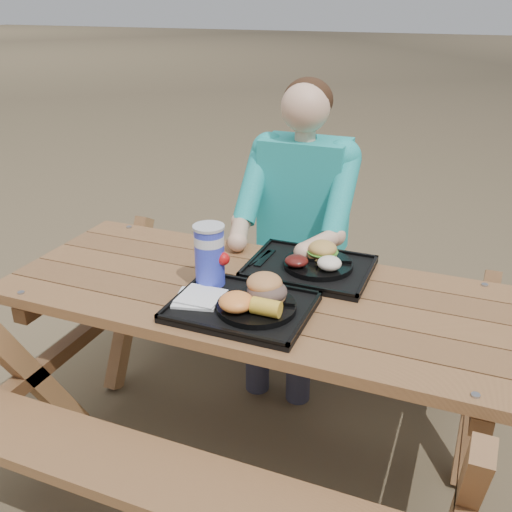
% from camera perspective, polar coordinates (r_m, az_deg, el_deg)
% --- Properties ---
extents(ground, '(60.00, 60.00, 0.00)m').
position_cam_1_polar(ground, '(2.46, -0.00, -18.99)').
color(ground, '#999999').
rests_on(ground, ground).
extents(picnic_table, '(1.80, 1.49, 0.75)m').
position_cam_1_polar(picnic_table, '(2.22, -0.00, -11.95)').
color(picnic_table, '#999999').
rests_on(picnic_table, ground).
extents(tray_near, '(0.45, 0.35, 0.02)m').
position_cam_1_polar(tray_near, '(1.88, -1.45, -5.24)').
color(tray_near, black).
rests_on(tray_near, picnic_table).
extents(tray_far, '(0.45, 0.35, 0.02)m').
position_cam_1_polar(tray_far, '(2.16, 5.37, -1.28)').
color(tray_far, black).
rests_on(tray_far, picnic_table).
extents(plate_near, '(0.26, 0.26, 0.02)m').
position_cam_1_polar(plate_near, '(1.85, 0.05, -5.09)').
color(plate_near, black).
rests_on(plate_near, tray_near).
extents(plate_far, '(0.26, 0.26, 0.02)m').
position_cam_1_polar(plate_far, '(2.15, 6.24, -0.82)').
color(plate_far, black).
rests_on(plate_far, tray_far).
extents(napkin_stack, '(0.17, 0.17, 0.02)m').
position_cam_1_polar(napkin_stack, '(1.92, -5.91, -4.17)').
color(napkin_stack, white).
rests_on(napkin_stack, tray_near).
extents(soda_cup, '(0.10, 0.10, 0.21)m').
position_cam_1_polar(soda_cup, '(1.98, -4.66, -0.04)').
color(soda_cup, '#1C2BD4').
rests_on(soda_cup, tray_near).
extents(condiment_bbq, '(0.04, 0.04, 0.03)m').
position_cam_1_polar(condiment_bbq, '(1.96, -0.05, -3.11)').
color(condiment_bbq, black).
rests_on(condiment_bbq, tray_near).
extents(condiment_mustard, '(0.06, 0.06, 0.03)m').
position_cam_1_polar(condiment_mustard, '(1.95, 1.36, -3.20)').
color(condiment_mustard, gold).
rests_on(condiment_mustard, tray_near).
extents(sandwich, '(0.12, 0.12, 0.13)m').
position_cam_1_polar(sandwich, '(1.85, 1.11, -2.49)').
color(sandwich, '#C78046').
rests_on(sandwich, plate_near).
extents(mac_cheese, '(0.11, 0.11, 0.06)m').
position_cam_1_polar(mac_cheese, '(1.80, -1.98, -4.61)').
color(mac_cheese, '#FF9A43').
rests_on(mac_cheese, plate_near).
extents(corn_cob, '(0.09, 0.09, 0.05)m').
position_cam_1_polar(corn_cob, '(1.77, 1.02, -5.16)').
color(corn_cob, yellow).
rests_on(corn_cob, plate_near).
extents(cutlery_far, '(0.03, 0.16, 0.01)m').
position_cam_1_polar(cutlery_far, '(2.20, 0.90, -0.19)').
color(cutlery_far, black).
rests_on(cutlery_far, tray_far).
extents(burger, '(0.11, 0.11, 0.10)m').
position_cam_1_polar(burger, '(2.16, 6.70, 1.08)').
color(burger, gold).
rests_on(burger, plate_far).
extents(baked_beans, '(0.09, 0.09, 0.04)m').
position_cam_1_polar(baked_beans, '(2.10, 4.07, -0.49)').
color(baked_beans, '#541410').
rests_on(baked_beans, plate_far).
extents(potato_salad, '(0.09, 0.09, 0.05)m').
position_cam_1_polar(potato_salad, '(2.08, 7.35, -0.72)').
color(potato_salad, white).
rests_on(potato_salad, plate_far).
extents(diner, '(0.48, 0.84, 1.28)m').
position_cam_1_polar(diner, '(2.67, 4.55, 1.20)').
color(diner, teal).
rests_on(diner, ground).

